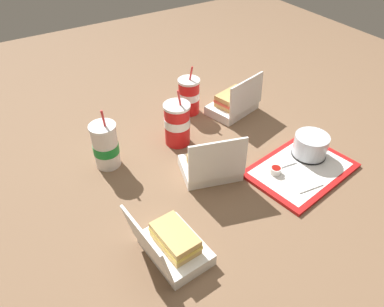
# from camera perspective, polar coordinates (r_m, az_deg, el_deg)

# --- Properties ---
(ground_plane) EXTENTS (3.20, 3.20, 0.00)m
(ground_plane) POSITION_cam_1_polar(r_m,az_deg,el_deg) (1.37, 1.40, -1.86)
(ground_plane) COLOR brown
(food_tray) EXTENTS (0.41, 0.32, 0.01)m
(food_tray) POSITION_cam_1_polar(r_m,az_deg,el_deg) (1.40, 16.22, -2.37)
(food_tray) COLOR red
(food_tray) RESTS_ON ground_plane
(cake_container) EXTENTS (0.13, 0.13, 0.08)m
(cake_container) POSITION_cam_1_polar(r_m,az_deg,el_deg) (1.44, 17.60, 1.10)
(cake_container) COLOR black
(cake_container) RESTS_ON food_tray
(ketchup_cup) EXTENTS (0.04, 0.04, 0.02)m
(ketchup_cup) POSITION_cam_1_polar(r_m,az_deg,el_deg) (1.34, 12.64, -2.50)
(ketchup_cup) COLOR white
(ketchup_cup) RESTS_ON food_tray
(napkin_stack) EXTENTS (0.11, 0.11, 0.00)m
(napkin_stack) POSITION_cam_1_polar(r_m,az_deg,el_deg) (1.34, 16.48, -3.87)
(napkin_stack) COLOR white
(napkin_stack) RESTS_ON food_tray
(plastic_fork) EXTENTS (0.11, 0.02, 0.00)m
(plastic_fork) POSITION_cam_1_polar(r_m,az_deg,el_deg) (1.38, 13.71, -1.84)
(plastic_fork) COLOR white
(plastic_fork) RESTS_ON food_tray
(clamshell_sandwich_back) EXTENTS (0.19, 0.21, 0.18)m
(clamshell_sandwich_back) POSITION_cam_1_polar(r_m,az_deg,el_deg) (1.07, -3.01, -13.70)
(clamshell_sandwich_back) COLOR white
(clamshell_sandwich_back) RESTS_ON ground_plane
(clamshell_sandwich_center) EXTENTS (0.24, 0.19, 0.18)m
(clamshell_sandwich_center) POSITION_cam_1_polar(r_m,az_deg,el_deg) (1.65, 6.36, 7.64)
(clamshell_sandwich_center) COLOR white
(clamshell_sandwich_center) RESTS_ON ground_plane
(clamshell_hotdog_right) EXTENTS (0.23, 0.21, 0.19)m
(clamshell_hotdog_right) POSITION_cam_1_polar(r_m,az_deg,el_deg) (1.31, 2.89, -1.71)
(clamshell_hotdog_right) COLOR white
(clamshell_hotdog_right) RESTS_ON ground_plane
(soda_cup_back) EXTENTS (0.09, 0.09, 0.22)m
(soda_cup_back) POSITION_cam_1_polar(r_m,az_deg,el_deg) (1.62, -0.47, 8.79)
(soda_cup_back) COLOR red
(soda_cup_back) RESTS_ON ground_plane
(soda_cup_corner) EXTENTS (0.10, 0.10, 0.23)m
(soda_cup_corner) POSITION_cam_1_polar(r_m,az_deg,el_deg) (1.36, -13.03, 1.15)
(soda_cup_corner) COLOR white
(soda_cup_corner) RESTS_ON ground_plane
(soda_cup_center) EXTENTS (0.10, 0.10, 0.23)m
(soda_cup_center) POSITION_cam_1_polar(r_m,az_deg,el_deg) (1.43, -2.27, 4.61)
(soda_cup_center) COLOR red
(soda_cup_center) RESTS_ON ground_plane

